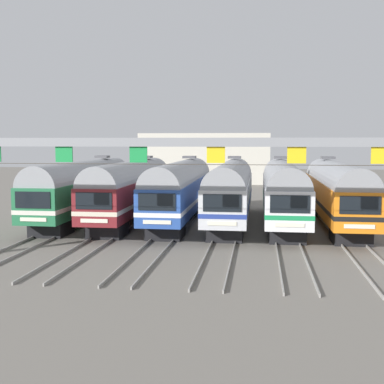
{
  "coord_description": "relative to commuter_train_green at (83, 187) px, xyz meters",
  "views": [
    {
      "loc": [
        4.1,
        -38.25,
        6.27
      ],
      "look_at": [
        -1.3,
        1.86,
        2.22
      ],
      "focal_mm": 47.06,
      "sensor_mm": 36.0,
      "label": 1
    }
  ],
  "objects": [
    {
      "name": "ground_plane",
      "position": [
        9.77,
        0.0,
        -2.69
      ],
      "size": [
        160.0,
        160.0,
        0.0
      ],
      "primitive_type": "plane",
      "color": "slate"
    },
    {
      "name": "track_bed",
      "position": [
        9.77,
        17.0,
        -2.61
      ],
      "size": [
        21.05,
        70.0,
        0.15
      ],
      "color": "gray",
      "rests_on": "ground"
    },
    {
      "name": "commuter_train_green",
      "position": [
        0.0,
        0.0,
        0.0
      ],
      "size": [
        2.88,
        18.06,
        5.05
      ],
      "color": "#236B42",
      "rests_on": "ground"
    },
    {
      "name": "commuter_train_maroon",
      "position": [
        3.91,
        0.0,
        0.0
      ],
      "size": [
        2.88,
        18.06,
        5.05
      ],
      "color": "maroon",
      "rests_on": "ground"
    },
    {
      "name": "commuter_train_blue",
      "position": [
        7.82,
        0.0,
        0.0
      ],
      "size": [
        2.88,
        18.06,
        5.05
      ],
      "color": "#284C9E",
      "rests_on": "ground"
    },
    {
      "name": "commuter_train_silver",
      "position": [
        11.73,
        0.0,
        0.0
      ],
      "size": [
        2.88,
        18.06,
        5.05
      ],
      "color": "silver",
      "rests_on": "ground"
    },
    {
      "name": "commuter_train_white",
      "position": [
        15.64,
        0.0,
        0.0
      ],
      "size": [
        2.88,
        18.06,
        5.05
      ],
      "color": "white",
      "rests_on": "ground"
    },
    {
      "name": "commuter_train_orange",
      "position": [
        19.55,
        0.0,
        0.0
      ],
      "size": [
        2.88,
        18.06,
        5.05
      ],
      "color": "orange",
      "rests_on": "ground"
    },
    {
      "name": "catenary_gantry",
      "position": [
        9.77,
        -13.5,
        2.64
      ],
      "size": [
        24.79,
        0.44,
        6.97
      ],
      "color": "gray",
      "rests_on": "ground"
    },
    {
      "name": "maintenance_building",
      "position": [
        5.56,
        40.56,
        1.08
      ],
      "size": [
        19.67,
        10.0,
        7.54
      ],
      "primitive_type": "cube",
      "color": "beige",
      "rests_on": "ground"
    }
  ]
}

